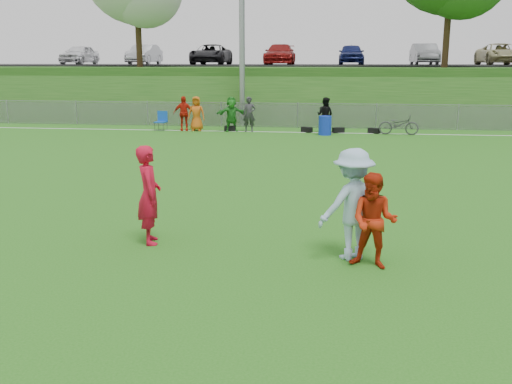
% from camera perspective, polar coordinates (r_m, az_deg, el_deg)
% --- Properties ---
extents(ground, '(120.00, 120.00, 0.00)m').
position_cam_1_polar(ground, '(10.30, -2.49, -6.32)').
color(ground, '#1E6014').
rests_on(ground, ground).
extents(sideline_far, '(60.00, 0.10, 0.01)m').
position_cam_1_polar(sideline_far, '(27.83, 3.90, 5.98)').
color(sideline_far, white).
rests_on(sideline_far, ground).
extents(fence, '(58.00, 0.06, 1.30)m').
position_cam_1_polar(fence, '(29.74, 4.17, 7.68)').
color(fence, gray).
rests_on(fence, ground).
extents(berm, '(120.00, 18.00, 3.00)m').
position_cam_1_polar(berm, '(40.65, 5.11, 10.30)').
color(berm, '#194914').
rests_on(berm, ground).
extents(parking_lot, '(120.00, 12.00, 0.10)m').
position_cam_1_polar(parking_lot, '(42.60, 5.27, 12.50)').
color(parking_lot, black).
rests_on(parking_lot, berm).
extents(car_row, '(32.04, 5.18, 1.44)m').
position_cam_1_polar(car_row, '(41.67, 3.59, 13.58)').
color(car_row, silver).
rests_on(car_row, parking_lot).
extents(spectator_row, '(7.98, 1.08, 1.69)m').
position_cam_1_polar(spectator_row, '(28.04, -1.75, 7.79)').
color(spectator_row, red).
rests_on(spectator_row, ground).
extents(gear_bags, '(7.59, 0.58, 0.26)m').
position_cam_1_polar(gear_bags, '(27.87, 5.59, 6.22)').
color(gear_bags, black).
rests_on(gear_bags, ground).
extents(player_red_left, '(0.66, 0.80, 1.88)m').
position_cam_1_polar(player_red_left, '(10.91, -10.65, -0.28)').
color(player_red_left, red).
rests_on(player_red_left, ground).
extents(player_red_center, '(0.93, 0.81, 1.62)m').
position_cam_1_polar(player_red_center, '(9.66, 11.71, -2.86)').
color(player_red_center, '#B1240C').
rests_on(player_red_center, ground).
extents(player_blue, '(1.46, 1.27, 1.96)m').
position_cam_1_polar(player_blue, '(10.00, 9.63, -1.23)').
color(player_blue, '#98B9D4').
rests_on(player_blue, ground).
extents(frisbee, '(0.27, 0.27, 0.02)m').
position_cam_1_polar(frisbee, '(9.86, 11.59, -0.57)').
color(frisbee, silver).
rests_on(frisbee, ground).
extents(recycling_bin, '(0.78, 0.78, 0.88)m').
position_cam_1_polar(recycling_bin, '(26.93, 6.91, 6.62)').
color(recycling_bin, '#102EB6').
rests_on(recycling_bin, ground).
extents(camp_chair, '(0.59, 0.60, 0.95)m').
position_cam_1_polar(camp_chair, '(28.90, -9.48, 6.64)').
color(camp_chair, '#1048AF').
rests_on(camp_chair, ground).
extents(bicycle, '(1.87, 0.81, 0.95)m').
position_cam_1_polar(bicycle, '(27.65, 14.09, 6.56)').
color(bicycle, '#313134').
rests_on(bicycle, ground).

